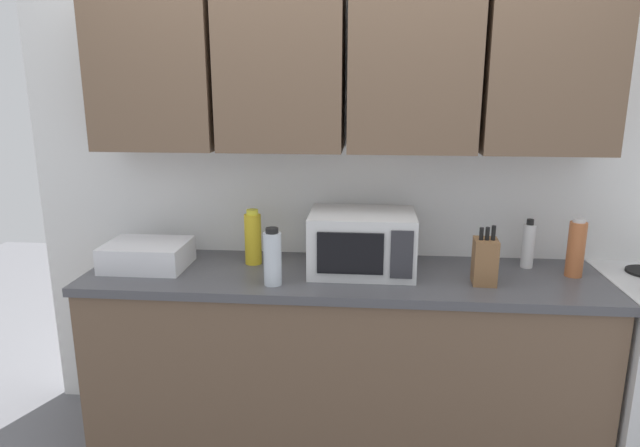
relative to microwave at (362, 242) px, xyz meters
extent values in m
cube|color=white|center=(-0.09, 0.30, 0.26)|extent=(3.24, 0.06, 2.60)
cube|color=brown|center=(-0.97, 0.11, 0.79)|extent=(0.56, 0.33, 0.75)
cube|color=brown|center=(-0.38, 0.11, 0.79)|extent=(0.56, 0.33, 0.75)
cube|color=brown|center=(0.21, 0.11, 0.79)|extent=(0.56, 0.33, 0.75)
cube|color=brown|center=(0.79, 0.11, 0.79)|extent=(0.56, 0.33, 0.75)
cube|color=brown|center=(-0.09, -0.03, -0.61)|extent=(2.34, 0.60, 0.86)
cube|color=#4C4C51|center=(-0.09, -0.03, -0.16)|extent=(2.37, 0.63, 0.04)
cube|color=silver|center=(0.00, 0.00, 0.00)|extent=(0.48, 0.36, 0.28)
cube|color=black|center=(-0.05, -0.18, 0.00)|extent=(0.29, 0.01, 0.18)
cube|color=#2D2D33|center=(0.17, -0.18, 0.00)|extent=(0.10, 0.01, 0.21)
cube|color=silver|center=(-1.02, -0.03, -0.08)|extent=(0.38, 0.30, 0.12)
cube|color=brown|center=(0.54, -0.12, -0.04)|extent=(0.11, 0.13, 0.20)
cylinder|color=black|center=(0.51, -0.13, 0.09)|extent=(0.02, 0.02, 0.05)
cylinder|color=black|center=(0.54, -0.13, 0.09)|extent=(0.02, 0.02, 0.06)
cylinder|color=black|center=(0.56, -0.13, 0.09)|extent=(0.02, 0.02, 0.06)
cylinder|color=silver|center=(-0.38, -0.21, -0.02)|extent=(0.08, 0.08, 0.23)
cylinder|color=black|center=(-0.38, -0.21, 0.10)|extent=(0.06, 0.06, 0.02)
cylinder|color=gold|center=(-0.53, 0.07, -0.02)|extent=(0.08, 0.08, 0.24)
cylinder|color=yellow|center=(-0.53, 0.07, 0.12)|extent=(0.06, 0.06, 0.02)
cylinder|color=white|center=(0.78, 0.13, -0.04)|extent=(0.06, 0.06, 0.21)
cylinder|color=black|center=(0.78, 0.13, 0.08)|extent=(0.03, 0.03, 0.03)
cylinder|color=#BC6638|center=(0.96, 0.02, -0.01)|extent=(0.08, 0.08, 0.25)
cylinder|color=silver|center=(0.96, 0.02, 0.12)|extent=(0.05, 0.05, 0.02)
camera|label=1|loc=(0.03, -2.47, 0.71)|focal=31.17mm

